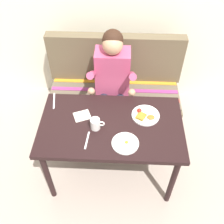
{
  "coord_description": "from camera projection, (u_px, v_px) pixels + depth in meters",
  "views": [
    {
      "loc": [
        0.07,
        -1.42,
        2.4
      ],
      "look_at": [
        0.0,
        0.15,
        0.72
      ],
      "focal_mm": 42.25,
      "sensor_mm": 36.0,
      "label": 1
    }
  ],
  "objects": [
    {
      "name": "ground_plane",
      "position": [
        111.0,
        170.0,
        2.72
      ],
      "size": [
        8.0,
        8.0,
        0.0
      ],
      "primitive_type": "plane",
      "color": "#A69689"
    },
    {
      "name": "table",
      "position": [
        111.0,
        131.0,
        2.25
      ],
      "size": [
        1.2,
        0.7,
        0.73
      ],
      "color": "black",
      "rests_on": "ground"
    },
    {
      "name": "couch",
      "position": [
        114.0,
        96.0,
        3.01
      ],
      "size": [
        1.44,
        0.56,
        1.0
      ],
      "color": "brown",
      "rests_on": "ground"
    },
    {
      "name": "person",
      "position": [
        112.0,
        78.0,
        2.59
      ],
      "size": [
        0.45,
        0.61,
        1.21
      ],
      "color": "#B24468",
      "rests_on": "ground"
    },
    {
      "name": "plate_breakfast",
      "position": [
        145.0,
        115.0,
        2.25
      ],
      "size": [
        0.24,
        0.24,
        0.05
      ],
      "color": "white",
      "rests_on": "table"
    },
    {
      "name": "plate_eggs",
      "position": [
        125.0,
        143.0,
        2.05
      ],
      "size": [
        0.21,
        0.21,
        0.04
      ],
      "color": "white",
      "rests_on": "table"
    },
    {
      "name": "coffee_mug",
      "position": [
        96.0,
        124.0,
        2.13
      ],
      "size": [
        0.12,
        0.08,
        0.1
      ],
      "color": "white",
      "rests_on": "table"
    },
    {
      "name": "napkin",
      "position": [
        82.0,
        116.0,
        2.25
      ],
      "size": [
        0.17,
        0.16,
        0.01
      ],
      "primitive_type": "cube",
      "rotation": [
        0.0,
        0.0,
        0.39
      ],
      "color": "silver",
      "rests_on": "table"
    },
    {
      "name": "fork",
      "position": [
        87.0,
        140.0,
        2.08
      ],
      "size": [
        0.03,
        0.17,
        0.0
      ],
      "primitive_type": "cube",
      "rotation": [
        0.0,
        0.0,
        -0.08
      ],
      "color": "silver",
      "rests_on": "table"
    },
    {
      "name": "knife",
      "position": [
        54.0,
        101.0,
        2.38
      ],
      "size": [
        0.05,
        0.2,
        0.0
      ],
      "primitive_type": "cube",
      "rotation": [
        0.0,
        0.0,
        0.17
      ],
      "color": "silver",
      "rests_on": "table"
    }
  ]
}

